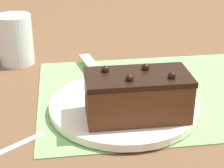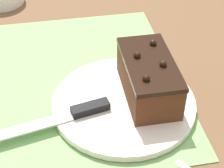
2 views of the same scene
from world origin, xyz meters
name	(u,v)px [view 1 (image 1 of 2)]	position (x,y,z in m)	size (l,w,h in m)	color
ground_plane	(166,93)	(0.00, 0.00, 0.00)	(3.00, 3.00, 0.00)	brown
placemat_woven	(166,92)	(0.00, 0.00, 0.00)	(0.46, 0.34, 0.00)	#7AB266
cake_plate	(124,106)	(-0.09, -0.05, 0.01)	(0.25, 0.25, 0.01)	white
chocolate_cake	(137,95)	(-0.07, -0.10, 0.05)	(0.16, 0.08, 0.08)	#512D19
serving_knife	(104,77)	(-0.11, 0.04, 0.02)	(0.06, 0.20, 0.01)	black
drinking_glass	(16,40)	(-0.28, 0.19, 0.05)	(0.07, 0.07, 0.11)	white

